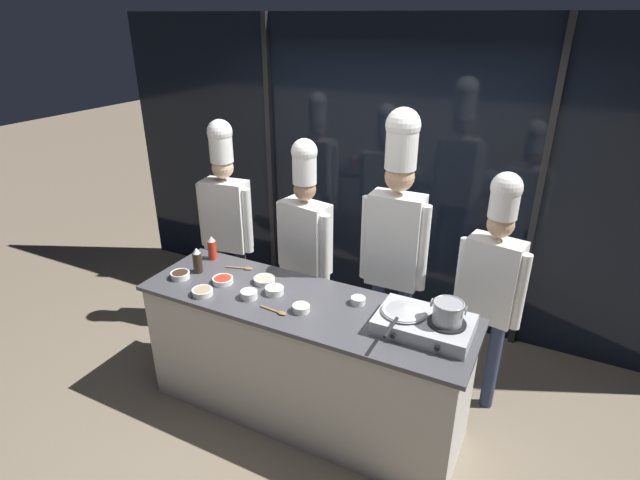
% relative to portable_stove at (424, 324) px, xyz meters
% --- Properties ---
extents(ground_plane, '(24.00, 24.00, 0.00)m').
position_rel_portable_stove_xyz_m(ground_plane, '(-0.81, -0.04, -0.99)').
color(ground_plane, '#7F705B').
extents(window_wall_back, '(5.83, 0.09, 2.70)m').
position_rel_portable_stove_xyz_m(window_wall_back, '(-0.81, 1.60, 0.36)').
color(window_wall_back, black).
rests_on(window_wall_back, ground_plane).
extents(demo_counter, '(2.29, 0.70, 0.94)m').
position_rel_portable_stove_xyz_m(demo_counter, '(-0.81, -0.04, -0.52)').
color(demo_counter, beige).
rests_on(demo_counter, ground_plane).
extents(portable_stove, '(0.57, 0.39, 0.10)m').
position_rel_portable_stove_xyz_m(portable_stove, '(0.00, 0.00, 0.00)').
color(portable_stove, '#B2B5BA').
rests_on(portable_stove, demo_counter).
extents(frying_pan, '(0.28, 0.48, 0.04)m').
position_rel_portable_stove_xyz_m(frying_pan, '(-0.13, -0.01, 0.07)').
color(frying_pan, '#ADAFB5').
rests_on(frying_pan, portable_stove).
extents(stock_pot, '(0.21, 0.18, 0.13)m').
position_rel_portable_stove_xyz_m(stock_pot, '(0.13, 0.00, 0.12)').
color(stock_pot, '#93969B').
rests_on(stock_pot, portable_stove).
extents(squeeze_bottle_chili, '(0.07, 0.07, 0.19)m').
position_rel_portable_stove_xyz_m(squeeze_bottle_chili, '(-1.74, 0.21, 0.04)').
color(squeeze_bottle_chili, red).
rests_on(squeeze_bottle_chili, demo_counter).
extents(squeeze_bottle_soy, '(0.07, 0.07, 0.20)m').
position_rel_portable_stove_xyz_m(squeeze_bottle_soy, '(-1.70, -0.02, 0.05)').
color(squeeze_bottle_soy, '#332319').
rests_on(squeeze_bottle_soy, demo_counter).
extents(prep_bowl_shrimp, '(0.15, 0.15, 0.04)m').
position_rel_portable_stove_xyz_m(prep_bowl_shrimp, '(-1.18, 0.07, -0.03)').
color(prep_bowl_shrimp, white).
rests_on(prep_bowl_shrimp, demo_counter).
extents(prep_bowl_garlic, '(0.12, 0.12, 0.05)m').
position_rel_portable_stove_xyz_m(prep_bowl_garlic, '(-1.15, -0.16, -0.02)').
color(prep_bowl_garlic, white).
rests_on(prep_bowl_garlic, demo_counter).
extents(prep_bowl_chicken, '(0.13, 0.13, 0.05)m').
position_rel_portable_stove_xyz_m(prep_bowl_chicken, '(-1.03, -0.03, -0.02)').
color(prep_bowl_chicken, white).
rests_on(prep_bowl_chicken, demo_counter).
extents(prep_bowl_soy_glaze, '(0.14, 0.14, 0.05)m').
position_rel_portable_stove_xyz_m(prep_bowl_soy_glaze, '(-1.76, -0.15, -0.02)').
color(prep_bowl_soy_glaze, white).
rests_on(prep_bowl_soy_glaze, demo_counter).
extents(prep_bowl_mushrooms, '(0.14, 0.14, 0.04)m').
position_rel_portable_stove_xyz_m(prep_bowl_mushrooms, '(-1.46, -0.27, -0.02)').
color(prep_bowl_mushrooms, white).
rests_on(prep_bowl_mushrooms, demo_counter).
extents(prep_bowl_onion, '(0.10, 0.10, 0.05)m').
position_rel_portable_stove_xyz_m(prep_bowl_onion, '(-0.47, 0.11, -0.02)').
color(prep_bowl_onion, white).
rests_on(prep_bowl_onion, demo_counter).
extents(prep_bowl_chili_flakes, '(0.15, 0.15, 0.04)m').
position_rel_portable_stove_xyz_m(prep_bowl_chili_flakes, '(-1.44, -0.07, -0.03)').
color(prep_bowl_chili_flakes, white).
rests_on(prep_bowl_chili_flakes, demo_counter).
extents(prep_bowl_noodles, '(0.11, 0.11, 0.05)m').
position_rel_portable_stove_xyz_m(prep_bowl_noodles, '(-0.76, -0.15, -0.02)').
color(prep_bowl_noodles, white).
rests_on(prep_bowl_noodles, demo_counter).
extents(serving_spoon_slotted, '(0.20, 0.05, 0.02)m').
position_rel_portable_stove_xyz_m(serving_spoon_slotted, '(-0.89, -0.23, -0.04)').
color(serving_spoon_slotted, olive).
rests_on(serving_spoon_slotted, demo_counter).
extents(serving_spoon_solid, '(0.21, 0.09, 0.02)m').
position_rel_portable_stove_xyz_m(serving_spoon_solid, '(-1.42, 0.17, -0.04)').
color(serving_spoon_solid, olive).
rests_on(serving_spoon_solid, demo_counter).
extents(chef_head, '(0.51, 0.25, 1.91)m').
position_rel_portable_stove_xyz_m(chef_head, '(-1.98, 0.71, 0.13)').
color(chef_head, '#232326').
rests_on(chef_head, ground_plane).
extents(chef_sous, '(0.52, 0.28, 1.84)m').
position_rel_portable_stove_xyz_m(chef_sous, '(-1.18, 0.69, 0.07)').
color(chef_sous, '#232326').
rests_on(chef_sous, ground_plane).
extents(chef_line, '(0.50, 0.23, 2.14)m').
position_rel_portable_stove_xyz_m(chef_line, '(-0.41, 0.62, 0.31)').
color(chef_line, '#2D3856').
rests_on(chef_line, ground_plane).
extents(chef_pastry, '(0.47, 0.25, 1.79)m').
position_rel_portable_stove_xyz_m(chef_pastry, '(0.27, 0.65, 0.08)').
color(chef_pastry, '#2D3856').
rests_on(chef_pastry, ground_plane).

